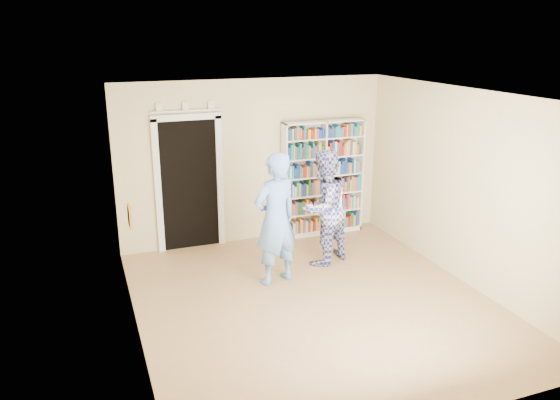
% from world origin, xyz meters
% --- Properties ---
extents(floor, '(5.00, 5.00, 0.00)m').
position_xyz_m(floor, '(0.00, 0.00, 0.00)').
color(floor, '#9E774C').
rests_on(floor, ground).
extents(ceiling, '(5.00, 5.00, 0.00)m').
position_xyz_m(ceiling, '(0.00, 0.00, 2.70)').
color(ceiling, white).
rests_on(ceiling, wall_back).
extents(wall_back, '(4.50, 0.00, 4.50)m').
position_xyz_m(wall_back, '(0.00, 2.50, 1.35)').
color(wall_back, beige).
rests_on(wall_back, floor).
extents(wall_left, '(0.00, 5.00, 5.00)m').
position_xyz_m(wall_left, '(-2.25, 0.00, 1.35)').
color(wall_left, beige).
rests_on(wall_left, floor).
extents(wall_right, '(0.00, 5.00, 5.00)m').
position_xyz_m(wall_right, '(2.25, 0.00, 1.35)').
color(wall_right, beige).
rests_on(wall_right, floor).
extents(bookshelf, '(1.44, 0.27, 1.99)m').
position_xyz_m(bookshelf, '(1.18, 2.34, 1.00)').
color(bookshelf, white).
rests_on(bookshelf, floor).
extents(doorway, '(1.10, 0.08, 2.43)m').
position_xyz_m(doorway, '(-1.10, 2.48, 1.18)').
color(doorway, black).
rests_on(doorway, floor).
extents(wall_art, '(0.03, 0.25, 0.25)m').
position_xyz_m(wall_art, '(-2.23, 0.20, 1.40)').
color(wall_art, brown).
rests_on(wall_art, wall_left).
extents(man_blue, '(0.78, 0.62, 1.88)m').
position_xyz_m(man_blue, '(-0.26, 0.76, 0.94)').
color(man_blue, '#6797E5').
rests_on(man_blue, floor).
extents(man_plaid, '(1.06, 0.97, 1.76)m').
position_xyz_m(man_plaid, '(0.66, 1.17, 0.88)').
color(man_plaid, '#2F3191').
rests_on(man_plaid, floor).
extents(paper_sheet, '(0.22, 0.02, 0.32)m').
position_xyz_m(paper_sheet, '(0.75, 0.99, 1.07)').
color(paper_sheet, white).
rests_on(paper_sheet, man_plaid).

